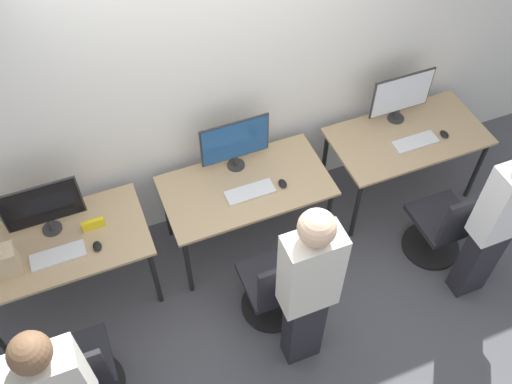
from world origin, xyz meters
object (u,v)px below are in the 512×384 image
object	(u,v)px
monitor_center	(235,142)
keyboard_right	(415,142)
mouse_left	(97,246)
monitor_right	(402,95)
keyboard_left	(58,256)
mouse_right	(444,134)
office_chair_center	(275,289)
person_right	(500,220)
office_chair_left	(82,374)
office_chair_right	(444,227)
keyboard_center	(250,192)
monitor_left	(42,207)
person_center	(309,288)
mouse_center	(283,184)

from	to	relation	value
monitor_center	keyboard_right	distance (m)	1.50
mouse_left	monitor_right	bearing A→B (deg)	7.81
keyboard_left	mouse_right	bearing A→B (deg)	0.11
office_chair_center	person_right	world-z (taller)	person_right
monitor_right	office_chair_left	bearing A→B (deg)	-160.38
keyboard_left	office_chair_left	size ratio (longest dim) A/B	0.43
keyboard_left	office_chair_left	bearing A→B (deg)	-94.74
monitor_center	office_chair_right	world-z (taller)	monitor_center
keyboard_center	office_chair_right	xyz separation A→B (m)	(1.42, -0.63, -0.38)
office_chair_left	keyboard_center	size ratio (longest dim) A/B	2.33
keyboard_center	person_right	world-z (taller)	person_right
monitor_left	keyboard_right	xyz separation A→B (m)	(2.89, -0.23, -0.25)
person_center	keyboard_right	xyz separation A→B (m)	(1.44, 0.99, -0.19)
mouse_left	mouse_center	xyz separation A→B (m)	(1.44, 0.04, 0.00)
mouse_right	person_right	bearing A→B (deg)	-103.93
keyboard_center	mouse_center	bearing A→B (deg)	-4.27
office_chair_center	keyboard_right	xyz separation A→B (m)	(1.50, 0.63, 0.38)
keyboard_left	keyboard_center	distance (m)	1.44
keyboard_left	monitor_right	distance (m)	2.92
keyboard_left	person_right	size ratio (longest dim) A/B	0.23
keyboard_center	mouse_right	bearing A→B (deg)	-0.93
monitor_right	person_right	bearing A→B (deg)	-88.82
keyboard_left	keyboard_right	size ratio (longest dim) A/B	1.00
keyboard_left	office_chair_center	xyz separation A→B (m)	(1.39, -0.61, -0.38)
monitor_center	keyboard_right	world-z (taller)	monitor_center
keyboard_right	mouse_right	world-z (taller)	mouse_right
mouse_right	keyboard_center	bearing A→B (deg)	179.07
keyboard_right	mouse_right	distance (m)	0.27
keyboard_left	keyboard_center	xyz separation A→B (m)	(1.44, 0.03, 0.00)
keyboard_left	mouse_left	size ratio (longest dim) A/B	4.18
keyboard_left	mouse_right	world-z (taller)	mouse_right
monitor_right	mouse_left	bearing A→B (deg)	-172.19
mouse_center	keyboard_center	bearing A→B (deg)	175.73
office_chair_left	office_chair_right	world-z (taller)	same
office_chair_center	keyboard_right	distance (m)	1.67
keyboard_center	monitor_center	bearing A→B (deg)	90.00
monitor_right	mouse_right	bearing A→B (deg)	-50.57
monitor_left	person_right	world-z (taller)	person_right
mouse_left	office_chair_right	bearing A→B (deg)	-12.34
mouse_left	keyboard_right	distance (m)	2.62
keyboard_center	office_chair_right	bearing A→B (deg)	-23.93
keyboard_left	monitor_right	xyz separation A→B (m)	(2.89, 0.33, 0.25)
mouse_left	mouse_right	xyz separation A→B (m)	(2.89, 0.03, 0.00)
office_chair_left	mouse_right	xyz separation A→B (m)	(3.21, 0.73, 0.39)
keyboard_left	mouse_center	world-z (taller)	mouse_center
office_chair_left	keyboard_center	world-z (taller)	office_chair_left
keyboard_left	office_chair_left	xyz separation A→B (m)	(-0.06, -0.72, -0.38)
office_chair_left	office_chair_center	bearing A→B (deg)	4.53
monitor_right	mouse_right	distance (m)	0.49
office_chair_left	keyboard_right	size ratio (longest dim) A/B	2.33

